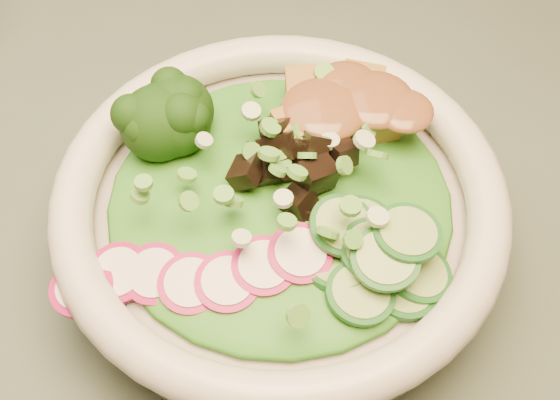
{
  "coord_description": "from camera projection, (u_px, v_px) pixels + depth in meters",
  "views": [
    {
      "loc": [
        0.2,
        -0.4,
        1.21
      ],
      "look_at": [
        0.22,
        -0.11,
        0.81
      ],
      "focal_mm": 50.0,
      "sensor_mm": 36.0,
      "label": 1
    }
  ],
  "objects": [
    {
      "name": "salad_bowl",
      "position": [
        280.0,
        219.0,
        0.5
      ],
      "size": [
        0.29,
        0.29,
        0.08
      ],
      "rotation": [
        0.0,
        0.0,
        -0.34
      ],
      "color": "beige",
      "rests_on": "dining_table"
    },
    {
      "name": "lettuce_bed",
      "position": [
        280.0,
        199.0,
        0.49
      ],
      "size": [
        0.22,
        0.22,
        0.03
      ],
      "primitive_type": "ellipsoid",
      "color": "#256214",
      "rests_on": "salad_bowl"
    },
    {
      "name": "tofu_cubes",
      "position": [
        345.0,
        123.0,
        0.51
      ],
      "size": [
        0.11,
        0.09,
        0.04
      ],
      "primitive_type": null,
      "rotation": [
        0.0,
        0.0,
        -0.34
      ],
      "color": "olive",
      "rests_on": "salad_bowl"
    },
    {
      "name": "peanut_sauce",
      "position": [
        347.0,
        108.0,
        0.5
      ],
      "size": [
        0.07,
        0.06,
        0.02
      ],
      "primitive_type": "ellipsoid",
      "color": "brown",
      "rests_on": "tofu_cubes"
    },
    {
      "name": "cucumber_slices",
      "position": [
        373.0,
        246.0,
        0.45
      ],
      "size": [
        0.1,
        0.1,
        0.04
      ],
      "primitive_type": null,
      "rotation": [
        0.0,
        0.0,
        -0.34
      ],
      "color": "#98BC68",
      "rests_on": "salad_bowl"
    },
    {
      "name": "broccoli_florets",
      "position": [
        195.0,
        134.0,
        0.5
      ],
      "size": [
        0.11,
        0.1,
        0.05
      ],
      "primitive_type": null,
      "rotation": [
        0.0,
        0.0,
        -0.34
      ],
      "color": "black",
      "rests_on": "salad_bowl"
    },
    {
      "name": "dining_table",
      "position": [
        28.0,
        232.0,
        0.69
      ],
      "size": [
        1.2,
        0.8,
        0.75
      ],
      "color": "black",
      "rests_on": "ground"
    },
    {
      "name": "mushroom_heap",
      "position": [
        293.0,
        171.0,
        0.48
      ],
      "size": [
        0.1,
        0.1,
        0.04
      ],
      "primitive_type": null,
      "rotation": [
        0.0,
        0.0,
        -0.34
      ],
      "color": "black",
      "rests_on": "salad_bowl"
    },
    {
      "name": "scallion_garnish",
      "position": [
        280.0,
        173.0,
        0.47
      ],
      "size": [
        0.2,
        0.2,
        0.03
      ],
      "primitive_type": null,
      "color": "#549A36",
      "rests_on": "salad_bowl"
    },
    {
      "name": "radish_slices",
      "position": [
        209.0,
        275.0,
        0.45
      ],
      "size": [
        0.12,
        0.08,
        0.02
      ],
      "primitive_type": null,
      "rotation": [
        0.0,
        0.0,
        -0.34
      ],
      "color": "#920B42",
      "rests_on": "salad_bowl"
    }
  ]
}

